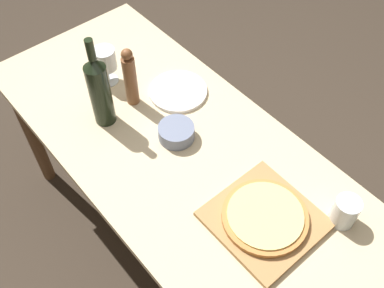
# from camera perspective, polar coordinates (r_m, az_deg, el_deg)

# --- Properties ---
(ground_plane) EXTENTS (12.00, 12.00, 0.00)m
(ground_plane) POSITION_cam_1_polar(r_m,az_deg,el_deg) (2.19, -0.83, -12.75)
(ground_plane) COLOR #382D23
(dining_table) EXTENTS (0.70, 1.68, 0.74)m
(dining_table) POSITION_cam_1_polar(r_m,az_deg,el_deg) (1.64, -1.08, -2.97)
(dining_table) COLOR #CCB78E
(dining_table) RESTS_ON ground_plane
(cutting_board) EXTENTS (0.31, 0.31, 0.02)m
(cutting_board) POSITION_cam_1_polar(r_m,az_deg,el_deg) (1.42, 9.15, -9.44)
(cutting_board) COLOR #A87A47
(cutting_board) RESTS_ON dining_table
(pizza) EXTENTS (0.27, 0.27, 0.02)m
(pizza) POSITION_cam_1_polar(r_m,az_deg,el_deg) (1.40, 9.26, -9.04)
(pizza) COLOR #BC7A3D
(pizza) RESTS_ON cutting_board
(wine_bottle) EXTENTS (0.08, 0.08, 0.36)m
(wine_bottle) POSITION_cam_1_polar(r_m,az_deg,el_deg) (1.57, -11.67, 6.72)
(wine_bottle) COLOR black
(wine_bottle) RESTS_ON dining_table
(pepper_mill) EXTENTS (0.05, 0.05, 0.25)m
(pepper_mill) POSITION_cam_1_polar(r_m,az_deg,el_deg) (1.64, -7.86, 8.32)
(pepper_mill) COLOR brown
(pepper_mill) RESTS_ON dining_table
(wine_glass) EXTENTS (0.08, 0.08, 0.15)m
(wine_glass) POSITION_cam_1_polar(r_m,az_deg,el_deg) (1.75, -10.97, 10.44)
(wine_glass) COLOR silver
(wine_glass) RESTS_ON dining_table
(small_bowl) EXTENTS (0.13, 0.13, 0.05)m
(small_bowl) POSITION_cam_1_polar(r_m,az_deg,el_deg) (1.57, -2.00, 1.50)
(small_bowl) COLOR slate
(small_bowl) RESTS_ON dining_table
(drinking_tumbler) EXTENTS (0.08, 0.08, 0.10)m
(drinking_tumbler) POSITION_cam_1_polar(r_m,az_deg,el_deg) (1.44, 18.85, -8.12)
(drinking_tumbler) COLOR silver
(drinking_tumbler) RESTS_ON dining_table
(dinner_plate) EXTENTS (0.22, 0.22, 0.01)m
(dinner_plate) POSITION_cam_1_polar(r_m,az_deg,el_deg) (1.74, -1.78, 6.72)
(dinner_plate) COLOR white
(dinner_plate) RESTS_ON dining_table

